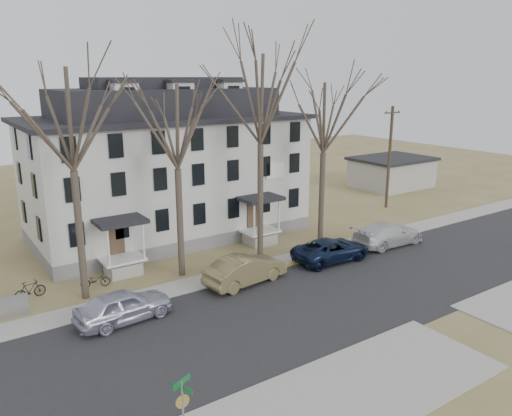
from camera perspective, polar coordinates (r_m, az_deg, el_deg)
ground at (r=27.36m, az=10.70°, el=-11.75°), size 120.00×120.00×0.00m
main_road at (r=28.65m, az=7.85°, el=-10.35°), size 120.00×10.00×0.04m
far_sidewalk at (r=32.95m, az=0.84°, el=-6.75°), size 120.00×2.00×0.08m
yellow_curb at (r=35.25m, az=8.39°, el=-5.44°), size 14.00×0.25×0.06m
boarding_house at (r=38.93m, az=-10.05°, el=4.64°), size 20.80×12.36×12.05m
distant_building at (r=58.18m, az=15.23°, el=3.98°), size 8.50×6.50×3.35m
tree_far_left at (r=27.72m, az=-20.67°, el=10.22°), size 8.40×8.40×13.72m
tree_mid_left at (r=29.78m, az=-9.15°, el=9.80°), size 7.80×7.80×12.74m
tree_center at (r=32.70m, az=0.53°, el=13.02°), size 9.00×9.00×14.70m
tree_mid_right at (r=36.18m, az=7.83°, el=10.71°), size 7.80×7.80×12.74m
utility_pole_far at (r=48.18m, az=15.01°, el=5.73°), size 2.00×0.28×9.50m
car_silver at (r=26.59m, az=-14.88°, el=-10.82°), size 5.06×2.37×1.67m
car_tan at (r=30.11m, az=-1.22°, el=-7.11°), size 5.46×2.49×1.74m
car_navy at (r=34.08m, az=8.58°, el=-4.80°), size 5.59×2.77×1.53m
car_white at (r=38.01m, az=14.84°, el=-2.92°), size 5.91×2.54×1.70m
bicycle_left at (r=31.18m, az=-17.89°, el=-7.92°), size 1.79×1.00×0.89m
bicycle_right at (r=30.91m, az=-24.43°, el=-8.60°), size 1.82×0.81×1.06m
street_sign at (r=17.36m, az=-8.37°, el=-21.55°), size 0.82×0.82×2.87m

